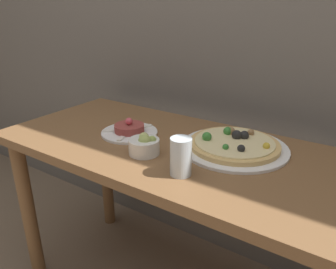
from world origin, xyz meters
TOP-DOWN VIEW (x-y plane):
  - dining_table at (0.00, 0.30)m, footprint 1.30×0.60m
  - pizza_plate at (0.20, 0.39)m, footprint 0.37×0.37m
  - tartare_plate at (-0.19, 0.30)m, footprint 0.22×0.22m
  - small_bowl at (-0.03, 0.19)m, footprint 0.10×0.10m
  - drinking_glass at (0.14, 0.13)m, footprint 0.06×0.06m

SIDE VIEW (x-z plane):
  - dining_table at x=0.00m, z-range 0.25..0.97m
  - tartare_plate at x=-0.19m, z-range 0.71..0.77m
  - pizza_plate at x=0.20m, z-range 0.71..0.77m
  - small_bowl at x=-0.03m, z-range 0.72..0.79m
  - drinking_glass at x=0.14m, z-range 0.73..0.84m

